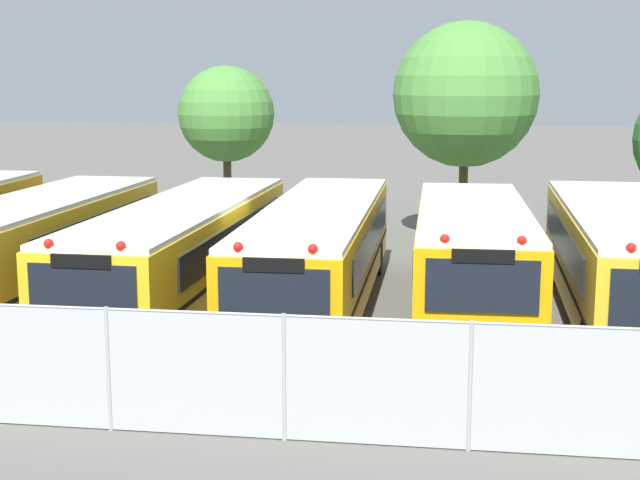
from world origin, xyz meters
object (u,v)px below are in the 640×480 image
object	(u,v)px
school_bus_1	(47,243)
tree_1	(227,115)
school_bus_4	(472,255)
tree_2	(463,92)
school_bus_5	(622,258)
school_bus_2	(183,249)
school_bus_3	(319,252)

from	to	relation	value
school_bus_1	tree_1	world-z (taller)	tree_1
school_bus_4	tree_2	bearing A→B (deg)	-89.70
school_bus_4	school_bus_5	xyz separation A→B (m)	(3.27, 0.03, 0.02)
school_bus_2	tree_2	size ratio (longest dim) A/B	1.64
school_bus_2	school_bus_3	xyz separation A→B (m)	(3.24, 0.08, 0.01)
school_bus_5	tree_2	distance (m)	10.95
school_bus_1	school_bus_2	bearing A→B (deg)	179.82
school_bus_1	tree_2	bearing A→B (deg)	-134.28
school_bus_4	tree_2	distance (m)	10.42
school_bus_2	school_bus_5	bearing A→B (deg)	-178.21
school_bus_1	tree_2	size ratio (longest dim) A/B	1.32
school_bus_2	tree_2	bearing A→B (deg)	-122.21
school_bus_5	tree_2	bearing A→B (deg)	-69.20
tree_2	tree_1	bearing A→B (deg)	175.88
school_bus_3	tree_1	bearing A→B (deg)	-65.93
school_bus_3	school_bus_1	bearing A→B (deg)	-0.58
school_bus_5	tree_1	size ratio (longest dim) A/B	1.89
school_bus_1	school_bus_4	distance (m)	10.20
school_bus_4	school_bus_5	bearing A→B (deg)	179.53
school_bus_5	school_bus_3	bearing A→B (deg)	1.28
tree_1	tree_2	xyz separation A→B (m)	(8.03, -0.58, 0.82)
school_bus_2	school_bus_4	world-z (taller)	school_bus_4
school_bus_3	tree_2	xyz separation A→B (m)	(3.28, 9.80, 3.50)
school_bus_1	school_bus_3	size ratio (longest dim) A/B	0.81
school_bus_1	school_bus_5	world-z (taller)	school_bus_1
school_bus_1	school_bus_4	world-z (taller)	school_bus_1
school_bus_2	tree_1	xyz separation A→B (m)	(-1.51, 10.46, 2.69)
school_bus_4	school_bus_5	distance (m)	3.27
school_bus_2	school_bus_3	distance (m)	3.24
school_bus_3	tree_1	distance (m)	11.73
school_bus_1	school_bus_2	world-z (taller)	school_bus_1
school_bus_1	tree_1	distance (m)	10.88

